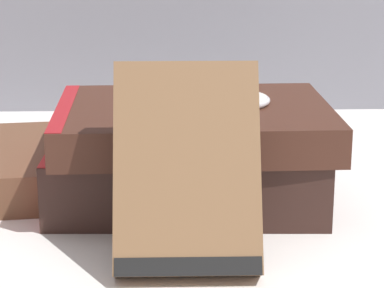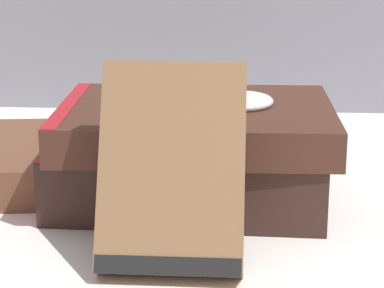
{
  "view_description": "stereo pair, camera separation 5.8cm",
  "coord_description": "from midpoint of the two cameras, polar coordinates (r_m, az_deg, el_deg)",
  "views": [
    {
      "loc": [
        0.03,
        -0.61,
        0.23
      ],
      "look_at": [
        0.05,
        0.0,
        0.05
      ],
      "focal_mm": 75.0,
      "sensor_mm": 36.0,
      "label": 1
    },
    {
      "loc": [
        0.09,
        -0.6,
        0.23
      ],
      "look_at": [
        0.05,
        0.0,
        0.05
      ],
      "focal_mm": 75.0,
      "sensor_mm": 36.0,
      "label": 2
    }
  ],
  "objects": [
    {
      "name": "ground_plane",
      "position": [
        0.65,
        -1.67,
        -4.63
      ],
      "size": [
        3.0,
        3.0,
        0.0
      ],
      "primitive_type": "plane",
      "color": "silver"
    },
    {
      "name": "book_flat_bottom",
      "position": [
        0.67,
        1.85,
        -1.73
      ],
      "size": [
        0.22,
        0.17,
        0.05
      ],
      "rotation": [
        0.0,
        0.0,
        -0.03
      ],
      "color": "#331E19",
      "rests_on": "ground_plane"
    },
    {
      "name": "book_flat_top",
      "position": [
        0.65,
        2.35,
        1.44
      ],
      "size": [
        0.22,
        0.17,
        0.03
      ],
      "rotation": [
        0.0,
        0.0,
        0.03
      ],
      "color": "#422319",
      "rests_on": "book_flat_bottom"
    },
    {
      "name": "book_leaning_front",
      "position": [
        0.53,
        1.68,
        -2.31
      ],
      "size": [
        0.1,
        0.08,
        0.14
      ],
      "rotation": [
        -0.46,
        0.0,
        0.0
      ],
      "color": "brown",
      "rests_on": "ground_plane"
    },
    {
      "name": "pocket_watch",
      "position": [
        0.65,
        5.84,
        3.05
      ],
      "size": [
        0.06,
        0.06,
        0.01
      ],
      "color": "silver",
      "rests_on": "book_flat_top"
    }
  ]
}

